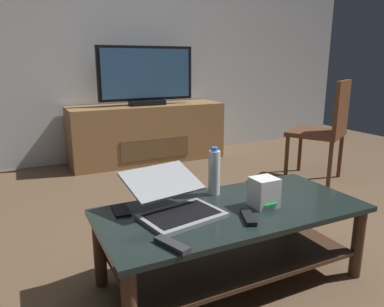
# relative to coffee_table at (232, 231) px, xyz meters

# --- Properties ---
(ground_plane) EXTENTS (7.68, 7.68, 0.00)m
(ground_plane) POSITION_rel_coffee_table_xyz_m (0.05, 0.08, -0.27)
(ground_plane) COLOR brown
(back_wall) EXTENTS (6.40, 0.12, 2.80)m
(back_wall) POSITION_rel_coffee_table_xyz_m (0.05, 2.66, 1.13)
(back_wall) COLOR silver
(back_wall) RESTS_ON ground
(coffee_table) EXTENTS (1.27, 0.59, 0.39)m
(coffee_table) POSITION_rel_coffee_table_xyz_m (0.00, 0.00, 0.00)
(coffee_table) COLOR black
(coffee_table) RESTS_ON ground
(media_cabinet) EXTENTS (1.64, 0.49, 0.61)m
(media_cabinet) POSITION_rel_coffee_table_xyz_m (0.40, 2.34, 0.04)
(media_cabinet) COLOR olive
(media_cabinet) RESTS_ON ground
(television) EXTENTS (1.02, 0.20, 0.60)m
(television) POSITION_rel_coffee_table_xyz_m (0.40, 2.32, 0.63)
(television) COLOR black
(television) RESTS_ON media_cabinet
(dining_chair) EXTENTS (0.60, 0.60, 0.91)m
(dining_chair) POSITION_rel_coffee_table_xyz_m (1.59, 0.97, 0.24)
(dining_chair) COLOR #59331E
(dining_chair) RESTS_ON ground
(laptop) EXTENTS (0.42, 0.45, 0.18)m
(laptop) POSITION_rel_coffee_table_xyz_m (-0.27, 0.07, 0.18)
(laptop) COLOR gray
(laptop) RESTS_ON coffee_table
(router_box) EXTENTS (0.12, 0.11, 0.14)m
(router_box) POSITION_rel_coffee_table_xyz_m (0.15, -0.05, 0.19)
(router_box) COLOR white
(router_box) RESTS_ON coffee_table
(water_bottle_near) EXTENTS (0.06, 0.06, 0.25)m
(water_bottle_near) POSITION_rel_coffee_table_xyz_m (0.01, 0.20, 0.24)
(water_bottle_near) COLOR silver
(water_bottle_near) RESTS_ON coffee_table
(cell_phone) EXTENTS (0.08, 0.15, 0.01)m
(cell_phone) POSITION_rel_coffee_table_xyz_m (-0.49, 0.19, 0.12)
(cell_phone) COLOR black
(cell_phone) RESTS_ON coffee_table
(tv_remote) EXTENTS (0.10, 0.16, 0.02)m
(tv_remote) POSITION_rel_coffee_table_xyz_m (-0.01, -0.14, 0.13)
(tv_remote) COLOR black
(tv_remote) RESTS_ON coffee_table
(soundbar_remote) EXTENTS (0.10, 0.17, 0.02)m
(soundbar_remote) POSITION_rel_coffee_table_xyz_m (-0.41, -0.22, 0.13)
(soundbar_remote) COLOR #2D2D30
(soundbar_remote) RESTS_ON coffee_table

